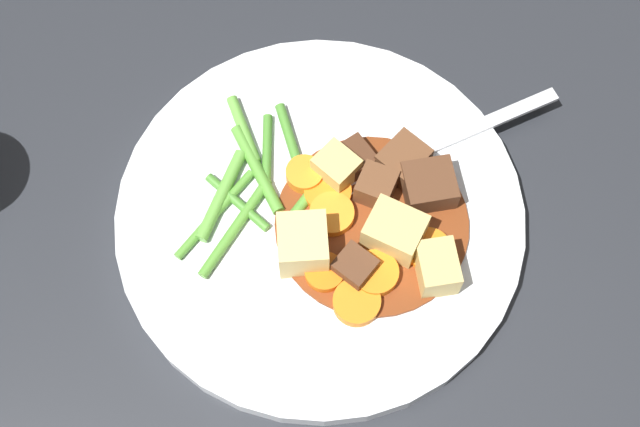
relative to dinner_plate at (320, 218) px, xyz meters
The scene contains 29 objects.
ground_plane 0.01m from the dinner_plate, ahead, with size 3.00×3.00×0.00m, color #26282D.
dinner_plate is the anchor object (origin of this frame).
stew_sauce 0.04m from the dinner_plate, ahead, with size 0.13×0.13×0.00m, color brown.
carrot_slice_0 0.06m from the dinner_plate, 29.95° to the right, with size 0.03×0.03×0.01m, color orange.
carrot_slice_1 0.08m from the dinner_plate, ahead, with size 0.03×0.03×0.01m, color orange.
carrot_slice_2 0.02m from the dinner_plate, 27.65° to the right, with size 0.03×0.03×0.01m, color orange.
carrot_slice_3 0.07m from the dinner_plate, 48.28° to the right, with size 0.03×0.03×0.01m, color orange.
carrot_slice_4 0.03m from the dinner_plate, 133.51° to the left, with size 0.03×0.03×0.01m, color orange.
carrot_slice_5 0.05m from the dinner_plate, 64.62° to the right, with size 0.03×0.03×0.01m, color orange.
carrot_slice_6 0.02m from the dinner_plate, 106.13° to the left, with size 0.03×0.03×0.01m, color orange.
potato_chunk_0 0.04m from the dinner_plate, 92.23° to the right, with size 0.04×0.03×0.03m, color #E5CC7A.
potato_chunk_1 0.09m from the dinner_plate, ahead, with size 0.03×0.03×0.03m, color #DBBC6B.
potato_chunk_2 0.06m from the dinner_plate, ahead, with size 0.04×0.03×0.03m, color #DBBC6B.
potato_chunk_3 0.04m from the dinner_plate, 89.68° to the left, with size 0.02×0.03×0.02m, color #DBBC6B.
meat_chunk_0 0.05m from the dinner_plate, 78.23° to the left, with size 0.02×0.03×0.02m, color #4C2B19.
meat_chunk_1 0.05m from the dinner_plate, 40.41° to the right, with size 0.02×0.02×0.02m, color #56331E.
meat_chunk_2 0.07m from the dinner_plate, 53.25° to the left, with size 0.03×0.03×0.02m, color brown.
meat_chunk_3 0.05m from the dinner_plate, 42.36° to the left, with size 0.02×0.02×0.02m, color brown.
meat_chunk_4 0.08m from the dinner_plate, 33.18° to the left, with size 0.03×0.03×0.02m, color #56331E.
green_bean_0 0.02m from the dinner_plate, 127.05° to the left, with size 0.01×0.01×0.07m, color #599E38.
green_bean_1 0.08m from the dinner_plate, 152.30° to the left, with size 0.01×0.01×0.06m, color #66AD42.
green_bean_2 0.06m from the dinner_plate, 150.89° to the left, with size 0.01×0.01×0.06m, color #4C8E33.
green_bean_3 0.06m from the dinner_plate, 147.12° to the right, with size 0.01×0.01×0.08m, color #599E38.
green_bean_4 0.06m from the dinner_plate, 165.41° to the left, with size 0.01×0.01×0.07m, color #599E38.
green_bean_5 0.06m from the dinner_plate, 165.62° to the right, with size 0.01×0.01×0.06m, color #4C8E33.
green_bean_6 0.07m from the dinner_plate, 157.18° to the right, with size 0.01×0.01×0.08m, color #599E38.
green_bean_7 0.06m from the dinner_plate, 132.47° to the left, with size 0.01×0.01×0.06m, color #4C8E33.
green_bean_8 0.07m from the dinner_plate, 168.36° to the right, with size 0.01×0.01×0.07m, color #66AD42.
fork 0.10m from the dinner_plate, 53.45° to the left, with size 0.13×0.14×0.00m.
Camera 1 is at (0.09, -0.22, 0.59)m, focal length 49.80 mm.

